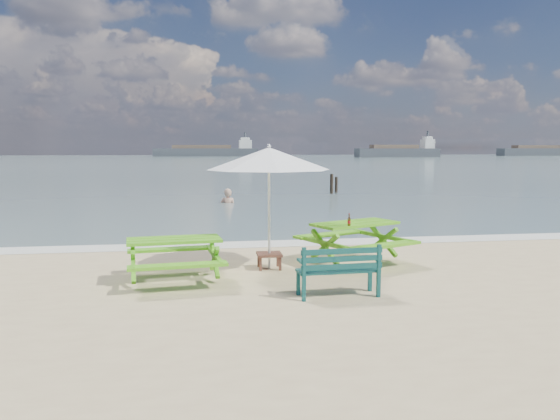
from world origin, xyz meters
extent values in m
plane|color=slate|center=(0.00, 85.00, 0.00)|extent=(300.00, 300.00, 0.00)
cube|color=silver|center=(0.00, 4.60, 0.01)|extent=(22.00, 0.90, 0.01)
cube|color=#50A919|center=(-2.19, 1.21, 0.73)|extent=(1.64, 0.91, 0.05)
cube|color=#50A919|center=(-2.27, 1.94, 0.43)|extent=(1.59, 0.45, 0.05)
cube|color=#50A919|center=(-2.10, 0.48, 0.43)|extent=(1.59, 0.45, 0.05)
cube|color=#50A919|center=(-2.19, 1.21, 0.33)|extent=(1.56, 1.04, 0.67)
cube|color=#51A218|center=(1.31, 2.22, 0.79)|extent=(1.89, 1.42, 0.05)
cube|color=#51A218|center=(0.99, 2.96, 0.47)|extent=(1.69, 0.96, 0.05)
cube|color=#51A218|center=(1.63, 1.49, 0.47)|extent=(1.69, 0.96, 0.05)
cube|color=#51A218|center=(1.31, 2.22, 0.36)|extent=(1.86, 1.53, 0.73)
cube|color=#0F3E3D|center=(0.35, -0.08, 0.40)|extent=(1.29, 0.44, 0.04)
cube|color=#0F3E3D|center=(0.36, -0.28, 0.62)|extent=(1.27, 0.10, 0.33)
cube|color=#0F3E3D|center=(0.35, -0.08, 0.20)|extent=(1.20, 0.49, 0.40)
cube|color=brown|center=(-0.45, 1.96, 0.28)|extent=(0.47, 0.47, 0.05)
cube|color=brown|center=(-0.45, 1.96, 0.13)|extent=(0.42, 0.42, 0.26)
cylinder|color=silver|center=(-0.45, 1.96, 1.11)|extent=(0.05, 0.05, 2.23)
cone|color=white|center=(-0.45, 1.96, 2.09)|extent=(2.37, 2.37, 0.42)
cylinder|color=brown|center=(1.05, 1.77, 0.89)|extent=(0.06, 0.06, 0.14)
cylinder|color=brown|center=(1.05, 1.77, 1.02)|extent=(0.02, 0.02, 0.07)
cylinder|color=#A31218|center=(1.05, 1.77, 0.89)|extent=(0.06, 0.06, 0.06)
imported|color=tan|center=(-0.50, 14.59, -0.35)|extent=(0.79, 0.62, 1.89)
cylinder|color=black|center=(4.93, 18.47, 0.39)|extent=(0.16, 0.16, 1.18)
cylinder|color=black|center=(5.33, 19.07, 0.30)|extent=(0.15, 0.15, 1.00)
cube|color=#393D43|center=(46.12, 117.58, 1.00)|extent=(20.48, 4.82, 2.20)
cube|color=silver|center=(53.84, 117.89, 3.20)|extent=(2.56, 3.10, 2.20)
cube|color=#393D43|center=(0.95, 137.56, 1.00)|extent=(27.33, 4.46, 2.20)
cube|color=silver|center=(11.31, 137.38, 3.20)|extent=(3.32, 3.05, 2.20)
cube|color=#393D43|center=(96.52, 136.84, 1.00)|extent=(25.71, 5.73, 2.20)
camera|label=1|loc=(-1.80, -8.13, 2.29)|focal=35.00mm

